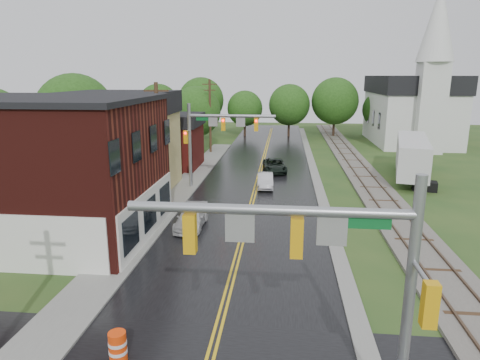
% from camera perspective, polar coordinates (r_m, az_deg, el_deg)
% --- Properties ---
extents(main_road, '(10.00, 90.00, 0.02)m').
position_cam_1_polar(main_road, '(39.42, 2.37, -0.11)').
color(main_road, black).
rests_on(main_road, ground).
extents(curb_right, '(0.80, 70.00, 0.12)m').
position_cam_1_polar(curb_right, '(44.32, 9.77, 1.27)').
color(curb_right, gray).
rests_on(curb_right, ground).
extents(sidewalk_left, '(2.40, 50.00, 0.12)m').
position_cam_1_polar(sidewalk_left, '(35.56, -8.17, -1.78)').
color(sidewalk_left, gray).
rests_on(sidewalk_left, ground).
extents(brick_building, '(14.30, 10.30, 8.30)m').
position_cam_1_polar(brick_building, '(28.04, -26.12, 1.44)').
color(brick_building, '#42120E').
rests_on(brick_building, ground).
extents(yellow_house, '(8.00, 7.00, 6.40)m').
position_cam_1_polar(yellow_house, '(37.24, -15.17, 3.63)').
color(yellow_house, tan).
rests_on(yellow_house, ground).
extents(darkred_building, '(7.00, 6.00, 4.40)m').
position_cam_1_polar(darkred_building, '(45.51, -9.89, 4.41)').
color(darkred_building, '#3F0F0C').
rests_on(darkred_building, ground).
extents(church, '(10.40, 18.40, 20.00)m').
position_cam_1_polar(church, '(64.50, 22.16, 9.58)').
color(church, silver).
rests_on(church, ground).
extents(railroad, '(3.20, 80.00, 0.30)m').
position_cam_1_polar(railroad, '(44.85, 15.65, 1.24)').
color(railroad, '#59544C').
rests_on(railroad, ground).
extents(traffic_signal_near, '(7.34, 0.30, 7.20)m').
position_cam_1_polar(traffic_signal_near, '(11.20, 11.40, -10.21)').
color(traffic_signal_near, gray).
rests_on(traffic_signal_near, ground).
extents(traffic_signal_far, '(7.34, 0.43, 7.20)m').
position_cam_1_polar(traffic_signal_far, '(35.95, -3.42, 6.60)').
color(traffic_signal_far, gray).
rests_on(traffic_signal_far, ground).
extents(utility_pole_b, '(1.80, 0.28, 9.00)m').
position_cam_1_polar(utility_pole_b, '(31.90, -10.81, 5.00)').
color(utility_pole_b, '#382616').
rests_on(utility_pole_b, ground).
extents(utility_pole_c, '(1.80, 0.28, 9.00)m').
position_cam_1_polar(utility_pole_c, '(53.20, -4.01, 8.65)').
color(utility_pole_c, '#382616').
rests_on(utility_pole_c, ground).
extents(tree_left_b, '(7.60, 7.60, 9.69)m').
position_cam_1_polar(tree_left_b, '(45.04, -20.92, 8.13)').
color(tree_left_b, black).
rests_on(tree_left_b, ground).
extents(tree_left_c, '(6.00, 6.00, 7.65)m').
position_cam_1_polar(tree_left_c, '(50.98, -12.71, 7.89)').
color(tree_left_c, black).
rests_on(tree_left_c, ground).
extents(tree_left_e, '(6.40, 6.40, 8.16)m').
position_cam_1_polar(tree_left_e, '(55.43, -5.78, 8.92)').
color(tree_left_e, black).
rests_on(tree_left_e, ground).
extents(suv_dark, '(2.67, 4.90, 1.30)m').
position_cam_1_polar(suv_dark, '(42.94, 4.65, 1.91)').
color(suv_dark, black).
rests_on(suv_dark, ground).
extents(sedan_silver, '(1.53, 3.84, 1.24)m').
position_cam_1_polar(sedan_silver, '(36.94, 3.39, -0.08)').
color(sedan_silver, silver).
rests_on(sedan_silver, ground).
extents(pickup_white, '(1.67, 4.09, 1.19)m').
position_cam_1_polar(pickup_white, '(27.51, -6.52, -5.11)').
color(pickup_white, silver).
rests_on(pickup_white, ground).
extents(semi_trailer, '(5.26, 12.14, 3.77)m').
position_cam_1_polar(semi_trailer, '(42.94, 21.96, 3.11)').
color(semi_trailer, black).
rests_on(semi_trailer, ground).
extents(construction_barrel, '(0.77, 0.77, 1.07)m').
position_cam_1_polar(construction_barrel, '(16.06, -15.99, -20.59)').
color(construction_barrel, '#EA3C0A').
rests_on(construction_barrel, ground).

